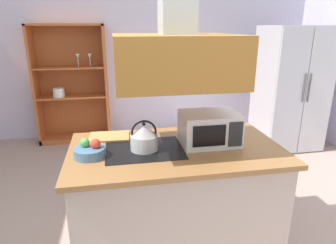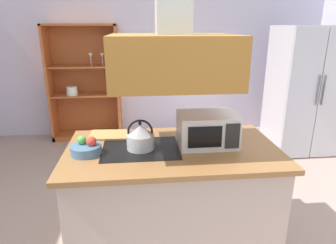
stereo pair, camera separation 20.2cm
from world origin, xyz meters
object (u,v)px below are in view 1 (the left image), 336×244
object	(u,v)px
cutting_board	(109,137)
wine_glass_on_counter	(222,113)
dish_cabinet	(73,91)
kettle	(144,138)
fruit_bowl	(90,151)
microwave	(209,128)
refrigerator	(290,89)

from	to	relation	value
cutting_board	wine_glass_on_counter	bearing A→B (deg)	3.24
dish_cabinet	kettle	distance (m)	2.90
kettle	fruit_bowl	world-z (taller)	kettle
microwave	wine_glass_on_counter	world-z (taller)	microwave
kettle	refrigerator	bearing A→B (deg)	37.68
dish_cabinet	microwave	xyz separation A→B (m)	(1.41, -2.72, 0.21)
dish_cabinet	cutting_board	bearing A→B (deg)	-76.14
dish_cabinet	wine_glass_on_counter	distance (m)	2.90
dish_cabinet	wine_glass_on_counter	world-z (taller)	dish_cabinet
microwave	fruit_bowl	xyz separation A→B (m)	(-0.95, -0.09, -0.08)
refrigerator	fruit_bowl	bearing A→B (deg)	-145.81
microwave	fruit_bowl	size ratio (longest dim) A/B	1.99
wine_glass_on_counter	fruit_bowl	distance (m)	1.26
wine_glass_on_counter	microwave	bearing A→B (deg)	-125.07
kettle	cutting_board	world-z (taller)	kettle
cutting_board	fruit_bowl	bearing A→B (deg)	-110.45
microwave	fruit_bowl	distance (m)	0.96
refrigerator	wine_glass_on_counter	xyz separation A→B (m)	(-1.64, -1.49, 0.14)
dish_cabinet	cutting_board	distance (m)	2.51
kettle	microwave	size ratio (longest dim) A/B	0.52
fruit_bowl	refrigerator	bearing A→B (deg)	34.19
wine_glass_on_counter	fruit_bowl	bearing A→B (deg)	-160.11
refrigerator	kettle	size ratio (longest dim) A/B	7.64
microwave	wine_glass_on_counter	size ratio (longest dim) A/B	2.23
dish_cabinet	fruit_bowl	size ratio (longest dim) A/B	8.00
kettle	fruit_bowl	bearing A→B (deg)	-172.56
dish_cabinet	wine_glass_on_counter	bearing A→B (deg)	-55.33
cutting_board	fruit_bowl	world-z (taller)	fruit_bowl
kettle	cutting_board	size ratio (longest dim) A/B	0.70
cutting_board	wine_glass_on_counter	xyz separation A→B (m)	(1.04, 0.06, 0.14)
refrigerator	cutting_board	bearing A→B (deg)	-150.02
cutting_board	wine_glass_on_counter	distance (m)	1.06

